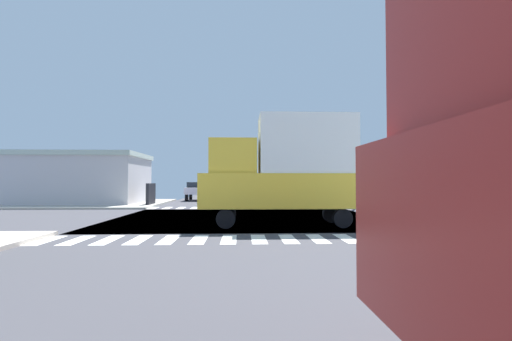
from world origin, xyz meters
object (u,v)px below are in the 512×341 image
at_px(sedan_farside_1, 196,190).
at_px(bank_building, 49,179).
at_px(box_truck_trailing_2, 287,168).
at_px(street_lamp, 312,151).
at_px(sedan_middle_4, 209,187).
at_px(traffic_signal_mast, 326,138).
at_px(sedan_crossing_2, 225,189).
at_px(sedan_inner_5, 223,191).

bearing_deg(sedan_farside_1, bank_building, 25.18).
bearing_deg(bank_building, box_truck_trailing_2, -40.41).
bearing_deg(street_lamp, sedan_farside_1, -170.23).
distance_m(sedan_farside_1, sedan_middle_4, 14.83).
relative_size(traffic_signal_mast, bank_building, 0.41).
height_order(sedan_farside_1, box_truck_trailing_2, box_truck_trailing_2).
xyz_separation_m(traffic_signal_mast, sedan_farside_1, (-10.99, 10.67, -4.09)).
xyz_separation_m(box_truck_trailing_2, sedan_middle_4, (-6.70, 36.23, -1.45)).
bearing_deg(sedan_farside_1, street_lamp, -170.23).
bearing_deg(street_lamp, bank_building, -162.41).
bearing_deg(traffic_signal_mast, sedan_farside_1, 135.85).
xyz_separation_m(street_lamp, sedan_farside_1, (-12.55, -2.16, -4.19)).
relative_size(street_lamp, box_truck_trailing_2, 1.25).
bearing_deg(street_lamp, sedan_crossing_2, -172.32).
xyz_separation_m(bank_building, sedan_inner_5, (14.88, 0.73, -1.08)).
height_order(box_truck_trailing_2, sedan_middle_4, box_truck_trailing_2).
distance_m(sedan_middle_4, sedan_inner_5, 19.91).
xyz_separation_m(traffic_signal_mast, street_lamp, (1.56, 12.83, 0.09)).
bearing_deg(street_lamp, sedan_middle_4, 134.72).
distance_m(traffic_signal_mast, sedan_crossing_2, 14.62).
distance_m(bank_building, sedan_middle_4, 23.65).
height_order(bank_building, sedan_crossing_2, bank_building).
bearing_deg(sedan_farside_1, box_truck_trailing_2, 107.38).
height_order(traffic_signal_mast, bank_building, traffic_signal_mast).
bearing_deg(sedan_middle_4, box_truck_trailing_2, 100.47).
bearing_deg(sedan_farside_1, sedan_middle_4, -90.00).
bearing_deg(sedan_crossing_2, box_truck_trailing_2, 99.42).
bearing_deg(sedan_inner_5, sedan_middle_4, -81.33).
xyz_separation_m(street_lamp, bank_building, (-24.43, -7.75, -3.10)).
relative_size(bank_building, sedan_farside_1, 4.06).
height_order(street_lamp, sedan_middle_4, street_lamp).
bearing_deg(street_lamp, sedan_inner_5, -143.70).
height_order(sedan_middle_4, sedan_inner_5, same).
distance_m(sedan_crossing_2, box_truck_trailing_2, 22.62).
height_order(traffic_signal_mast, sedan_inner_5, traffic_signal_mast).
bearing_deg(traffic_signal_mast, sedan_crossing_2, 124.70).
distance_m(bank_building, box_truck_trailing_2, 24.40).
relative_size(sedan_farside_1, box_truck_trailing_2, 0.60).
distance_m(traffic_signal_mast, sedan_middle_4, 28.07).
height_order(traffic_signal_mast, sedan_farside_1, traffic_signal_mast).
xyz_separation_m(sedan_crossing_2, sedan_inner_5, (0.00, -5.73, 0.00)).
xyz_separation_m(bank_building, sedan_middle_4, (11.88, 20.42, -1.08)).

